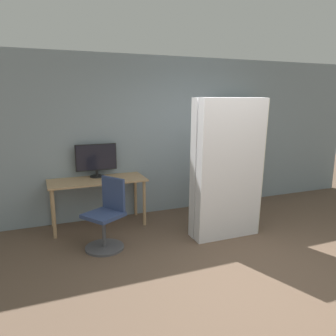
{
  "coord_description": "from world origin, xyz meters",
  "views": [
    {
      "loc": [
        -2.18,
        -2.65,
        1.98
      ],
      "look_at": [
        -0.53,
        1.47,
        1.05
      ],
      "focal_mm": 35.0,
      "sensor_mm": 36.0,
      "label": 1
    }
  ],
  "objects_px": {
    "bookshelf": "(230,152)",
    "mattress_far": "(224,168)",
    "mattress_near": "(231,170)",
    "monitor": "(96,159)",
    "office_chair": "(107,220)"
  },
  "relations": [
    {
      "from": "office_chair",
      "to": "mattress_far",
      "type": "height_order",
      "value": "mattress_far"
    },
    {
      "from": "monitor",
      "to": "mattress_far",
      "type": "distance_m",
      "value": 2.01
    },
    {
      "from": "office_chair",
      "to": "mattress_near",
      "type": "relative_size",
      "value": 0.47
    },
    {
      "from": "bookshelf",
      "to": "monitor",
      "type": "bearing_deg",
      "value": -179.72
    },
    {
      "from": "monitor",
      "to": "mattress_far",
      "type": "xyz_separation_m",
      "value": [
        1.64,
        -1.16,
        -0.05
      ]
    },
    {
      "from": "mattress_near",
      "to": "mattress_far",
      "type": "relative_size",
      "value": 1.0
    },
    {
      "from": "bookshelf",
      "to": "mattress_near",
      "type": "distance_m",
      "value": 1.61
    },
    {
      "from": "monitor",
      "to": "office_chair",
      "type": "height_order",
      "value": "monitor"
    },
    {
      "from": "mattress_near",
      "to": "mattress_far",
      "type": "height_order",
      "value": "mattress_near"
    },
    {
      "from": "monitor",
      "to": "bookshelf",
      "type": "distance_m",
      "value": 2.49
    },
    {
      "from": "mattress_near",
      "to": "monitor",
      "type": "bearing_deg",
      "value": 140.43
    },
    {
      "from": "mattress_far",
      "to": "office_chair",
      "type": "bearing_deg",
      "value": 175.03
    },
    {
      "from": "bookshelf",
      "to": "mattress_far",
      "type": "height_order",
      "value": "bookshelf"
    },
    {
      "from": "monitor",
      "to": "office_chair",
      "type": "relative_size",
      "value": 0.68
    },
    {
      "from": "monitor",
      "to": "mattress_far",
      "type": "bearing_deg",
      "value": -35.25
    }
  ]
}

